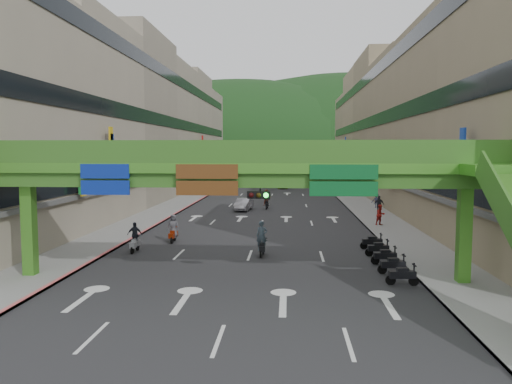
# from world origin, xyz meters

# --- Properties ---
(ground) EXTENTS (320.00, 320.00, 0.00)m
(ground) POSITION_xyz_m (0.00, 0.00, 0.00)
(ground) COLOR black
(ground) RESTS_ON ground
(road_slab) EXTENTS (18.00, 140.00, 0.02)m
(road_slab) POSITION_xyz_m (0.00, 50.00, 0.01)
(road_slab) COLOR #28282B
(road_slab) RESTS_ON ground
(sidewalk_left) EXTENTS (4.00, 140.00, 0.15)m
(sidewalk_left) POSITION_xyz_m (-11.00, 50.00, 0.07)
(sidewalk_left) COLOR gray
(sidewalk_left) RESTS_ON ground
(sidewalk_right) EXTENTS (4.00, 140.00, 0.15)m
(sidewalk_right) POSITION_xyz_m (11.00, 50.00, 0.07)
(sidewalk_right) COLOR gray
(sidewalk_right) RESTS_ON ground
(curb_left) EXTENTS (0.20, 140.00, 0.18)m
(curb_left) POSITION_xyz_m (-9.10, 50.00, 0.09)
(curb_left) COLOR #CC5959
(curb_left) RESTS_ON ground
(curb_right) EXTENTS (0.20, 140.00, 0.18)m
(curb_right) POSITION_xyz_m (9.10, 50.00, 0.09)
(curb_right) COLOR gray
(curb_right) RESTS_ON ground
(building_row_left) EXTENTS (12.80, 95.00, 19.00)m
(building_row_left) POSITION_xyz_m (-18.93, 50.00, 9.46)
(building_row_left) COLOR #9E937F
(building_row_left) RESTS_ON ground
(building_row_right) EXTENTS (12.80, 95.00, 19.00)m
(building_row_right) POSITION_xyz_m (18.93, 50.00, 9.46)
(building_row_right) COLOR gray
(building_row_right) RESTS_ON ground
(overpass_near) EXTENTS (28.00, 12.27, 7.10)m
(overpass_near) POSITION_xyz_m (0.93, 5.38, 5.21)
(overpass_near) COLOR #4C9E2D
(overpass_near) RESTS_ON ground
(overpass_far) EXTENTS (28.00, 2.20, 7.10)m
(overpass_far) POSITION_xyz_m (0.00, 65.00, 5.40)
(overpass_far) COLOR #4C9E2D
(overpass_far) RESTS_ON ground
(hill_left) EXTENTS (168.00, 140.00, 112.00)m
(hill_left) POSITION_xyz_m (-15.00, 160.00, 0.00)
(hill_left) COLOR #1C4419
(hill_left) RESTS_ON ground
(hill_right) EXTENTS (208.00, 176.00, 128.00)m
(hill_right) POSITION_xyz_m (25.00, 180.00, 0.00)
(hill_right) COLOR #1C4419
(hill_right) RESTS_ON ground
(bunting_string) EXTENTS (26.00, 0.36, 0.47)m
(bunting_string) POSITION_xyz_m (0.00, 30.00, 5.96)
(bunting_string) COLOR black
(bunting_string) RESTS_ON ground
(scooter_rider_near) EXTENTS (0.72, 1.60, 2.22)m
(scooter_rider_near) POSITION_xyz_m (0.76, 11.88, 1.06)
(scooter_rider_near) COLOR black
(scooter_rider_near) RESTS_ON ground
(scooter_rider_mid) EXTENTS (0.96, 1.60, 2.19)m
(scooter_rider_mid) POSITION_xyz_m (0.00, 36.49, 1.14)
(scooter_rider_mid) COLOR black
(scooter_rider_mid) RESTS_ON ground
(scooter_rider_left) EXTENTS (0.96, 1.60, 1.98)m
(scooter_rider_left) POSITION_xyz_m (-7.50, 12.50, 0.98)
(scooter_rider_left) COLOR #9B9BA4
(scooter_rider_left) RESTS_ON ground
(scooter_rider_far) EXTENTS (0.85, 1.60, 2.03)m
(scooter_rider_far) POSITION_xyz_m (-5.82, 16.08, 1.03)
(scooter_rider_far) COLOR #6E1905
(scooter_rider_far) RESTS_ON ground
(parked_scooter_row) EXTENTS (1.60, 9.35, 1.08)m
(parked_scooter_row) POSITION_xyz_m (7.99, 10.00, 0.52)
(parked_scooter_row) COLOR black
(parked_scooter_row) RESTS_ON ground
(car_silver) EXTENTS (1.96, 4.24, 1.34)m
(car_silver) POSITION_xyz_m (-2.47, 35.00, 0.67)
(car_silver) COLOR #AAA9B1
(car_silver) RESTS_ON ground
(car_yellow) EXTENTS (1.97, 4.25, 1.41)m
(car_yellow) POSITION_xyz_m (1.33, 66.25, 0.70)
(car_yellow) COLOR #CEC105
(car_yellow) RESTS_ON ground
(pedestrian_red) EXTENTS (1.08, 0.99, 1.78)m
(pedestrian_red) POSITION_xyz_m (10.31, 24.39, 0.89)
(pedestrian_red) COLOR #A41A15
(pedestrian_red) RESTS_ON ground
(pedestrian_dark) EXTENTS (1.04, 0.44, 1.77)m
(pedestrian_dark) POSITION_xyz_m (11.65, 32.62, 0.88)
(pedestrian_dark) COLOR #21232A
(pedestrian_dark) RESTS_ON ground
(pedestrian_blue) EXTENTS (0.76, 0.49, 1.63)m
(pedestrian_blue) POSITION_xyz_m (12.20, 37.37, 0.81)
(pedestrian_blue) COLOR #343858
(pedestrian_blue) RESTS_ON ground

